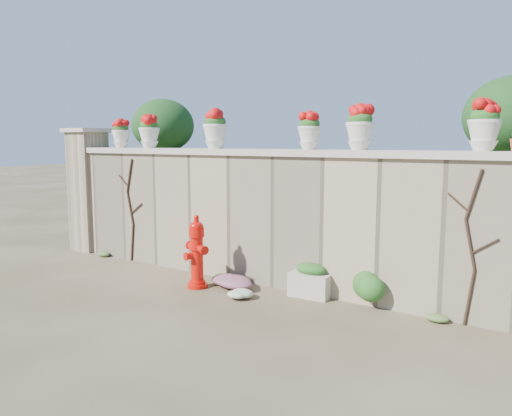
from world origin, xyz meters
The scene contains 19 objects.
ground centered at (0.00, 0.00, 0.00)m, with size 80.00×80.00×0.00m, color #483C24.
stone_wall centered at (0.00, 1.80, 1.00)m, with size 8.00×0.40×2.00m, color tan.
wall_cap centered at (0.00, 1.80, 2.05)m, with size 8.10×0.52×0.10m, color beige.
gate_pillar centered at (-4.15, 1.80, 1.26)m, with size 0.72×0.72×2.48m.
raised_fill centered at (0.00, 5.00, 1.00)m, with size 9.00×6.00×2.00m, color #384C23.
back_shrub_left centered at (-3.20, 3.00, 2.55)m, with size 1.30×1.30×1.10m, color #143814.
vine_left centered at (-2.67, 1.58, 0.99)m, with size 0.60×0.04×1.91m.
vine_right centered at (3.23, 1.58, 0.99)m, with size 0.60×0.04×1.91m.
fire_hydrant centered at (-0.53, 0.96, 0.56)m, with size 0.48×0.34×1.11m.
planter_box centered at (1.12, 1.54, 0.23)m, with size 0.61×0.38×0.49m.
green_shrub centered at (1.92, 1.55, 0.32)m, with size 0.67×0.60×0.63m, color #1E5119.
magenta_clump centered at (-0.12, 1.23, 0.11)m, with size 0.85×0.57×0.23m, color #B52483.
white_flowers centered at (0.27, 0.86, 0.08)m, with size 0.45×0.36×0.16m, color white.
urn_pot_0 centered at (-3.12, 1.80, 2.36)m, with size 0.34×0.34×0.53m.
urn_pot_1 centered at (-2.36, 1.80, 2.39)m, with size 0.38×0.38×0.59m.
urn_pot_2 centered at (-0.82, 1.80, 2.42)m, with size 0.41×0.41×0.64m.
urn_pot_3 centered at (0.92, 1.80, 2.36)m, with size 0.34×0.34×0.54m.
urn_pot_4 centered at (1.69, 1.80, 2.40)m, with size 0.39×0.39×0.60m.
urn_pot_5 centered at (3.26, 1.80, 2.40)m, with size 0.38×0.38×0.60m.
Camera 1 is at (4.39, -4.65, 2.21)m, focal length 35.00 mm.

